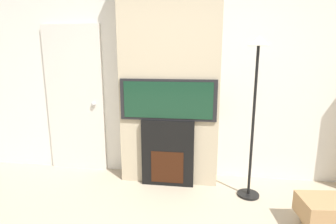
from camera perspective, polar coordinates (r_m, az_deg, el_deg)
wall_back at (r=3.42m, az=0.81°, el=8.16°), size 6.00×0.06×2.70m
chimney_breast at (r=3.23m, az=0.39°, el=7.94°), size 1.21×0.32×2.70m
fireplace at (r=3.28m, az=-0.00°, el=-8.85°), size 0.64×0.15×0.83m
television at (r=3.11m, az=-0.01°, el=2.66°), size 1.15×0.07×0.49m
floor_lamp at (r=2.94m, az=18.53°, el=5.20°), size 0.24×0.24×1.79m
box_stack at (r=2.94m, az=31.09°, el=-18.37°), size 0.48×0.39×0.31m
entry_door at (r=3.81m, az=-19.56°, el=2.49°), size 0.81×0.09×1.99m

